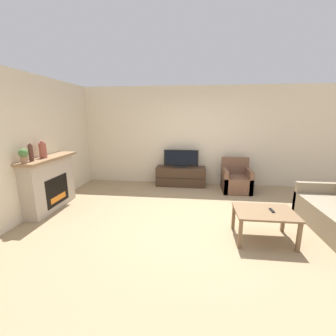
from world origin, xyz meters
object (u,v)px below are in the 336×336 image
tv_stand (181,176)px  potted_plant (23,155)px  fireplace (50,183)px  tv (181,159)px  armchair (236,180)px  mantel_vase_centre_left (43,150)px  remote (272,210)px  coffee_table (264,215)px  mantel_vase_left (31,153)px

tv_stand → potted_plant: bearing=-135.6°
fireplace → tv: size_ratio=1.55×
armchair → mantel_vase_centre_left: bearing=-156.5°
armchair → remote: 2.40m
fireplace → potted_plant: (0.02, -0.62, 0.69)m
tv → fireplace: bearing=-143.7°
tv_stand → tv: 0.48m
fireplace → potted_plant: bearing=-88.4°
coffee_table → fireplace: bearing=169.4°
fireplace → tv: bearing=36.3°
remote → coffee_table: bearing=-175.2°
mantel_vase_centre_left → remote: bearing=-8.7°
mantel_vase_centre_left → tv: (2.58, 2.02, -0.51)m
mantel_vase_centre_left → armchair: size_ratio=0.41×
tv → coffee_table: (1.45, -2.67, -0.34)m
potted_plant → tv: potted_plant is taller
tv_stand → remote: 3.09m
mantel_vase_centre_left → remote: (4.14, -0.64, -0.77)m
potted_plant → coffee_table: 4.12m
remote → potted_plant: bearing=175.2°
mantel_vase_centre_left → remote: size_ratio=2.23×
mantel_vase_left → mantel_vase_centre_left: mantel_vase_centre_left is taller
potted_plant → tv_stand: bearing=44.4°
armchair → coffee_table: armchair is taller
mantel_vase_centre_left → tv: bearing=38.0°
fireplace → mantel_vase_left: size_ratio=4.45×
fireplace → remote: size_ratio=9.57×
armchair → remote: armchair is taller
fireplace → mantel_vase_centre_left: 0.71m
coffee_table → remote: remote is taller
fireplace → armchair: fireplace is taller
fireplace → mantel_vase_left: 0.82m
mantel_vase_left → mantel_vase_centre_left: 0.33m
fireplace → tv_stand: (2.60, 1.91, -0.30)m
mantel_vase_centre_left → coffee_table: mantel_vase_centre_left is taller
fireplace → armchair: (4.05, 1.64, -0.29)m
fireplace → tv_stand: fireplace is taller
mantel_vase_left → remote: 4.22m
fireplace → mantel_vase_centre_left: bearing=-81.3°
fireplace → potted_plant: size_ratio=5.64×
tv → coffee_table: bearing=-61.4°
potted_plant → tv_stand: (2.58, 2.53, -0.98)m
mantel_vase_left → coffee_table: bearing=-4.6°
tv → remote: bearing=-59.6°
tv_stand → tv: (-0.00, -0.00, 0.48)m
potted_plant → armchair: potted_plant is taller
mantel_vase_left → tv: 3.52m
tv_stand → armchair: size_ratio=1.62×
tv_stand → coffee_table: size_ratio=1.52×
mantel_vase_centre_left → coffee_table: (4.03, -0.65, -0.85)m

